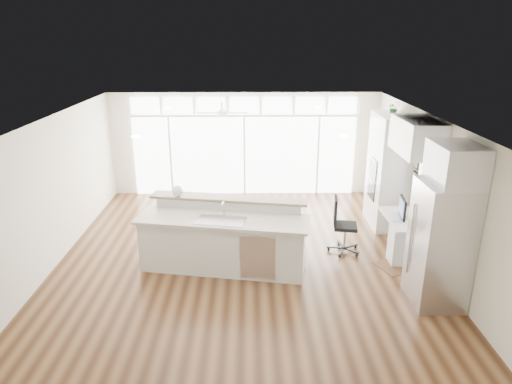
{
  "coord_description": "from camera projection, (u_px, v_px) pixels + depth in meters",
  "views": [
    {
      "loc": [
        0.14,
        -7.76,
        4.12
      ],
      "look_at": [
        0.26,
        0.6,
        1.2
      ],
      "focal_mm": 32.0,
      "sensor_mm": 36.0,
      "label": 1
    }
  ],
  "objects": [
    {
      "name": "desk_nook",
      "position": [
        403.0,
        236.0,
        8.88
      ],
      "size": [
        0.72,
        1.3,
        0.76
      ],
      "primitive_type": "cube",
      "color": "silver",
      "rests_on": "floor"
    },
    {
      "name": "fishbowl",
      "position": [
        177.0,
        191.0,
        8.53
      ],
      "size": [
        0.27,
        0.27,
        0.21
      ],
      "primitive_type": "sphere",
      "rotation": [
        0.0,
        0.0,
        -0.31
      ],
      "color": "silver",
      "rests_on": "kitchen_island"
    },
    {
      "name": "framed_photos",
      "position": [
        415.0,
        177.0,
        9.14
      ],
      "size": [
        0.06,
        0.22,
        0.8
      ],
      "primitive_type": "cube",
      "color": "black",
      "rests_on": "wall_right"
    },
    {
      "name": "recessed_lights",
      "position": [
        242.0,
        120.0,
        7.99
      ],
      "size": [
        3.4,
        3.0,
        0.02
      ],
      "primitive_type": "cube",
      "color": "silver",
      "rests_on": "ceiling"
    },
    {
      "name": "wall_right",
      "position": [
        435.0,
        194.0,
        8.28
      ],
      "size": [
        0.04,
        8.0,
        2.7
      ],
      "primitive_type": "cube",
      "color": "beige",
      "rests_on": "floor"
    },
    {
      "name": "upper_cabinets",
      "position": [
        417.0,
        137.0,
        8.23
      ],
      "size": [
        0.64,
        1.3,
        0.64
      ],
      "primitive_type": "cube",
      "color": "silver",
      "rests_on": "wall_right"
    },
    {
      "name": "transom_row",
      "position": [
        244.0,
        105.0,
        11.62
      ],
      "size": [
        5.9,
        0.06,
        0.4
      ],
      "primitive_type": "cube",
      "color": "white",
      "rests_on": "wall_back"
    },
    {
      "name": "wall_left",
      "position": [
        48.0,
        196.0,
        8.19
      ],
      "size": [
        0.04,
        8.0,
        2.7
      ],
      "primitive_type": "cube",
      "color": "beige",
      "rests_on": "floor"
    },
    {
      "name": "office_chair",
      "position": [
        345.0,
        226.0,
        8.91
      ],
      "size": [
        0.66,
        0.62,
        1.12
      ],
      "primitive_type": "cube",
      "rotation": [
        0.0,
        0.0,
        -0.16
      ],
      "color": "black",
      "rests_on": "floor"
    },
    {
      "name": "monitor",
      "position": [
        403.0,
        208.0,
        8.68
      ],
      "size": [
        0.16,
        0.52,
        0.43
      ],
      "primitive_type": "cube",
      "rotation": [
        0.0,
        0.0,
        -0.14
      ],
      "color": "black",
      "rests_on": "desk_nook"
    },
    {
      "name": "oven_cabinet",
      "position": [
        388.0,
        171.0,
        10.01
      ],
      "size": [
        0.64,
        1.2,
        2.5
      ],
      "primitive_type": "cube",
      "color": "silver",
      "rests_on": "floor"
    },
    {
      "name": "kitchen_island",
      "position": [
        223.0,
        238.0,
        8.25
      ],
      "size": [
        3.24,
        1.68,
        1.22
      ],
      "primitive_type": "cube",
      "rotation": [
        0.0,
        0.0,
        -0.18
      ],
      "color": "silver",
      "rests_on": "floor"
    },
    {
      "name": "rug",
      "position": [
        399.0,
        265.0,
        8.54
      ],
      "size": [
        0.98,
        0.85,
        0.01
      ],
      "primitive_type": "cube",
      "rotation": [
        0.0,
        0.0,
        0.38
      ],
      "color": "#341D10",
      "rests_on": "floor"
    },
    {
      "name": "ceiling_fan",
      "position": [
        222.0,
        108.0,
        10.5
      ],
      "size": [
        1.16,
        1.16,
        0.32
      ],
      "primitive_type": "cube",
      "color": "white",
      "rests_on": "ceiling"
    },
    {
      "name": "desk_window",
      "position": [
        428.0,
        179.0,
        8.5
      ],
      "size": [
        0.04,
        0.85,
        0.85
      ],
      "primitive_type": "cube",
      "color": "white",
      "rests_on": "wall_right"
    },
    {
      "name": "wall_front",
      "position": [
        237.0,
        332.0,
        4.46
      ],
      "size": [
        7.0,
        0.04,
        2.7
      ],
      "primitive_type": "cube",
      "color": "beige",
      "rests_on": "floor"
    },
    {
      "name": "ceiling",
      "position": [
        242.0,
        121.0,
        7.79
      ],
      "size": [
        7.0,
        8.0,
        0.02
      ],
      "primitive_type": "cube",
      "color": "white",
      "rests_on": "wall_back"
    },
    {
      "name": "fridge_cabinet",
      "position": [
        456.0,
        164.0,
        6.69
      ],
      "size": [
        0.64,
        0.9,
        0.6
      ],
      "primitive_type": "cube",
      "color": "silver",
      "rests_on": "wall_right"
    },
    {
      "name": "glass_wall",
      "position": [
        244.0,
        156.0,
        12.05
      ],
      "size": [
        5.8,
        0.06,
        2.08
      ],
      "primitive_type": "cube",
      "color": "white",
      "rests_on": "wall_back"
    },
    {
      "name": "potted_plant",
      "position": [
        394.0,
        109.0,
        9.56
      ],
      "size": [
        0.28,
        0.31,
        0.22
      ],
      "primitive_type": "imported",
      "rotation": [
        0.0,
        0.0,
        0.13
      ],
      "color": "#235223",
      "rests_on": "oven_cabinet"
    },
    {
      "name": "refrigerator",
      "position": [
        440.0,
        244.0,
        7.12
      ],
      "size": [
        0.76,
        0.9,
        2.0
      ],
      "primitive_type": "cube",
      "color": "silver",
      "rests_on": "floor"
    },
    {
      "name": "wall_back",
      "position": [
        244.0,
        144.0,
        12.01
      ],
      "size": [
        7.0,
        0.04,
        2.7
      ],
      "primitive_type": "cube",
      "color": "beige",
      "rests_on": "floor"
    },
    {
      "name": "floor",
      "position": [
        243.0,
        262.0,
        8.68
      ],
      "size": [
        7.0,
        8.0,
        0.02
      ],
      "primitive_type": "cube",
      "color": "#3B2212",
      "rests_on": "ground"
    },
    {
      "name": "keyboard",
      "position": [
        393.0,
        218.0,
        8.75
      ],
      "size": [
        0.13,
        0.35,
        0.02
      ],
      "primitive_type": "cube",
      "rotation": [
        0.0,
        0.0,
        -0.0
      ],
      "color": "silver",
      "rests_on": "desk_nook"
    }
  ]
}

